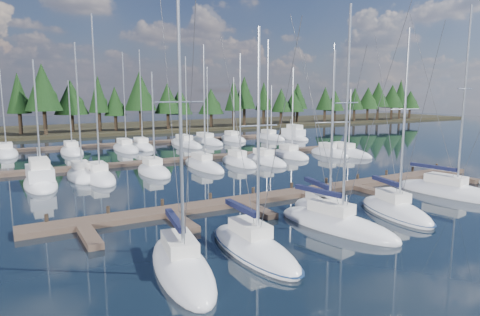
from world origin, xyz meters
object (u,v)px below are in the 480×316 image
front_sailboat_0 (182,266)px  front_sailboat_5 (450,192)px  motor_yacht_left (40,181)px  front_sailboat_1 (253,248)px  front_sailboat_2 (336,224)px  motor_yacht_right (293,136)px  front_sailboat_4 (395,211)px  main_dock (303,194)px  front_sailboat_3 (326,214)px

front_sailboat_0 → front_sailboat_5: size_ratio=0.93×
motor_yacht_left → front_sailboat_1: bearing=-70.3°
front_sailboat_2 → motor_yacht_right: 53.08m
front_sailboat_1 → front_sailboat_4: (12.88, 1.25, 0.01)m
motor_yacht_left → motor_yacht_right: 49.61m
main_dock → front_sailboat_2: front_sailboat_2 is taller
main_dock → motor_yacht_right: motor_yacht_right is taller
front_sailboat_0 → motor_yacht_left: (-4.38, 24.96, 0.18)m
front_sailboat_3 → front_sailboat_4: size_ratio=0.89×
main_dock → motor_yacht_right: (25.86, 36.28, 0.29)m
front_sailboat_0 → front_sailboat_2: bearing=6.9°
front_sailboat_0 → front_sailboat_1: (4.43, 0.37, -0.02)m
front_sailboat_0 → front_sailboat_4: 17.39m
main_dock → front_sailboat_4: (2.45, -7.71, 0.09)m
front_sailboat_1 → motor_yacht_left: size_ratio=1.48×
main_dock → front_sailboat_0: (-14.86, -9.34, 0.10)m
front_sailboat_5 → motor_yacht_right: (14.48, 42.24, 0.19)m
front_sailboat_0 → front_sailboat_5: 26.46m
front_sailboat_1 → motor_yacht_right: (36.29, 45.25, 0.21)m
main_dock → motor_yacht_left: motor_yacht_left is taller
front_sailboat_5 → motor_yacht_left: (-30.62, 21.58, 0.19)m
front_sailboat_3 → front_sailboat_5: (13.90, -0.08, 0.02)m
front_sailboat_1 → front_sailboat_5: 22.01m
front_sailboat_3 → motor_yacht_left: front_sailboat_3 is taller
front_sailboat_2 → front_sailboat_5: bearing=7.7°
motor_yacht_left → motor_yacht_right: size_ratio=0.97×
main_dock → front_sailboat_1: 13.75m
main_dock → front_sailboat_3: size_ratio=3.54×
front_sailboat_2 → motor_yacht_left: front_sailboat_2 is taller
main_dock → front_sailboat_3: front_sailboat_3 is taller
front_sailboat_2 → front_sailboat_5: (14.84, 2.00, -0.00)m
main_dock → front_sailboat_4: front_sailboat_4 is taller
motor_yacht_left → front_sailboat_5: bearing=-35.2°
main_dock → front_sailboat_4: bearing=-72.3°
main_dock → front_sailboat_0: size_ratio=2.87×
main_dock → front_sailboat_2: size_ratio=2.95×
motor_yacht_right → motor_yacht_left: bearing=-155.4°
front_sailboat_0 → main_dock: bearing=32.2°
front_sailboat_0 → front_sailboat_1: bearing=4.8°
front_sailboat_1 → front_sailboat_4: size_ratio=0.93×
front_sailboat_3 → front_sailboat_4: 5.30m
front_sailboat_5 → motor_yacht_left: 37.46m
front_sailboat_2 → front_sailboat_3: size_ratio=1.20×
front_sailboat_0 → front_sailboat_3: front_sailboat_0 is taller
front_sailboat_2 → motor_yacht_right: bearing=56.5°
front_sailboat_3 → front_sailboat_0: bearing=-164.4°
main_dock → front_sailboat_5: front_sailboat_5 is taller
front_sailboat_5 → front_sailboat_3: bearing=179.7°
front_sailboat_0 → front_sailboat_2: (11.39, 1.38, -0.01)m
front_sailboat_2 → front_sailboat_4: size_ratio=1.07×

